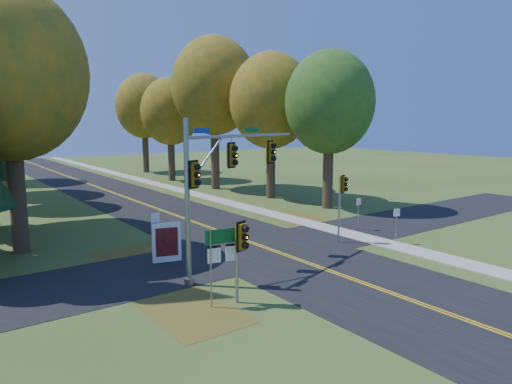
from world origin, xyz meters
TOP-DOWN VIEW (x-y plane):
  - ground at (0.00, 0.00)m, footprint 160.00×160.00m
  - road_main at (0.00, 0.00)m, footprint 8.00×160.00m
  - road_cross at (0.00, 2.00)m, footprint 60.00×6.00m
  - centerline_left at (-0.10, 0.00)m, footprint 0.10×160.00m
  - centerline_right at (0.10, 0.00)m, footprint 0.10×160.00m
  - sidewalk_east at (6.20, 0.00)m, footprint 1.60×160.00m
  - leaf_patch_w_near at (-6.50, 4.00)m, footprint 4.00×6.00m
  - leaf_patch_e at (6.80, 6.00)m, footprint 3.50×8.00m
  - leaf_patch_w_far at (-7.50, -3.00)m, footprint 3.00×5.00m
  - tree_w_a at (-11.13, 9.38)m, footprint 8.00×8.00m
  - tree_e_a at (11.57, 8.77)m, footprint 7.20×7.20m
  - tree_e_b at (10.97, 15.58)m, footprint 7.60×7.60m
  - tree_w_c at (-9.54, 24.47)m, footprint 6.80×6.80m
  - tree_e_c at (9.88, 23.69)m, footprint 8.80×8.80m
  - tree_e_d at (9.26, 32.87)m, footprint 7.00×7.00m
  - tree_e_e at (10.47, 43.58)m, footprint 7.80×7.80m
  - traffic_mast at (-4.36, -0.14)m, footprint 7.64×2.60m
  - east_signal_pole at (4.25, 0.32)m, footprint 0.45×0.54m
  - ped_signal_pole at (-5.61, -3.70)m, footprint 0.51×0.60m
  - route_sign_cluster at (-6.21, -3.39)m, footprint 1.43×0.32m
  - info_kiosk at (-5.58, 2.99)m, footprint 1.45×0.59m
  - reg_sign_e_north at (7.50, 1.89)m, footprint 0.42×0.07m
  - reg_sign_e_south at (6.68, -1.67)m, footprint 0.39×0.16m
  - reg_sign_w at (-5.75, 3.90)m, footprint 0.47×0.08m

SIDE VIEW (x-z plane):
  - ground at x=0.00m, z-range 0.00..0.00m
  - leaf_patch_w_near at x=-6.50m, z-range 0.00..0.01m
  - leaf_patch_e at x=6.80m, z-range 0.00..0.01m
  - leaf_patch_w_far at x=-7.50m, z-range 0.00..0.01m
  - road_cross at x=0.00m, z-range 0.00..0.02m
  - road_main at x=0.00m, z-range 0.00..0.02m
  - centerline_left at x=-0.10m, z-range 0.02..0.03m
  - centerline_right at x=0.10m, z-range 0.02..0.03m
  - sidewalk_east at x=6.20m, z-range 0.00..0.06m
  - info_kiosk at x=-5.58m, z-range 0.00..2.00m
  - reg_sign_e_south at x=6.68m, z-range 0.39..2.53m
  - reg_sign_e_north at x=7.50m, z-range 0.41..2.60m
  - reg_sign_w at x=-5.75m, z-range 0.46..2.94m
  - route_sign_cluster at x=-6.21m, z-range 0.63..3.73m
  - ped_signal_pole at x=-5.61m, z-range 0.80..4.10m
  - east_signal_pole at x=4.25m, z-range 1.04..5.06m
  - traffic_mast at x=-4.36m, z-range 1.03..8.21m
  - tree_w_c at x=-9.54m, z-range 1.99..13.90m
  - tree_e_d at x=9.26m, z-range 2.08..14.40m
  - tree_e_a at x=11.57m, z-range 2.16..14.90m
  - tree_e_b at x=10.97m, z-range 2.23..15.56m
  - tree_e_e at x=10.47m, z-range 2.32..16.06m
  - tree_w_a at x=-11.13m, z-range 2.41..16.56m
  - tree_e_c at x=9.88m, z-range 2.77..18.56m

